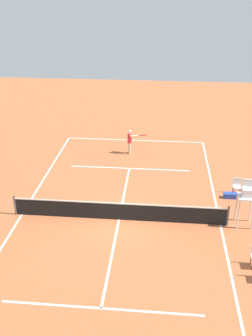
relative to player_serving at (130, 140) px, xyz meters
name	(u,v)px	position (x,y,z in m)	size (l,w,h in m)	color
ground_plane	(119,220)	(-0.14, 8.31, -1.02)	(60.00, 60.00, 0.00)	#B76038
court_lines	(119,219)	(-0.14, 8.31, -1.02)	(10.12, 21.70, 0.01)	white
tennis_net	(119,211)	(-0.14, 8.31, -0.53)	(10.72, 0.10, 1.07)	#4C4C51
player_serving	(130,140)	(0.00, 0.00, 0.00)	(1.32, 0.51, 1.72)	beige
tennis_ball	(153,163)	(-1.63, 1.55, -0.99)	(0.07, 0.07, 0.07)	#CCE033
umpire_chair	(247,196)	(-6.24, 8.16, 0.58)	(0.80, 0.80, 2.41)	silver
courtside_chair_mid	(237,186)	(-6.38, 5.10, -0.49)	(0.44, 0.46, 0.95)	#262626
equipment_bag	(231,195)	(-6.01, 5.57, -0.87)	(0.76, 0.32, 0.30)	#2647B7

